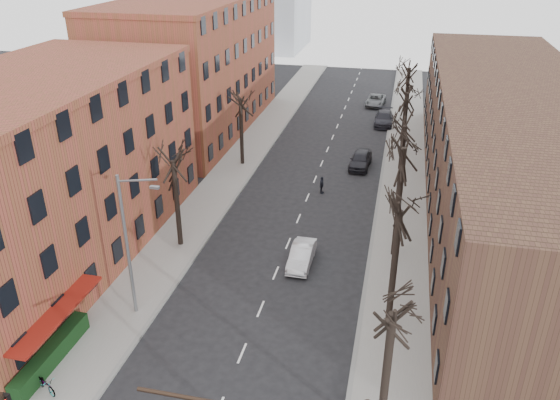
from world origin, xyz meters
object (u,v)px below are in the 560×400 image
Objects in this scene: silver_sedan at (302,255)px; bicycle at (45,384)px; parked_car_near at (361,159)px; parked_car_mid at (384,118)px.

silver_sedan reaches higher than bicycle.
parked_car_near reaches higher than silver_sedan.
silver_sedan is 0.90× the size of parked_car_near.
silver_sedan is at bearing -93.73° from parked_car_near.
parked_car_near is 0.88× the size of parked_car_mid.
silver_sedan is 0.79× the size of parked_car_mid.
parked_car_near is at bearing 83.02° from silver_sedan.
parked_car_near is 14.03m from parked_car_mid.
bicycle is at bearing -106.51° from parked_car_mid.
parked_car_near is at bearing 5.90° from bicycle.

